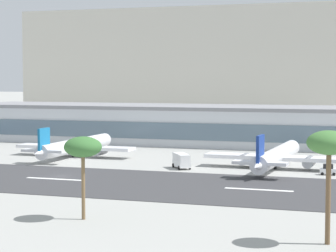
# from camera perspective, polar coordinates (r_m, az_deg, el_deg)

# --- Properties ---
(ground_plane) EXTENTS (1400.00, 1400.00, 0.00)m
(ground_plane) POSITION_cam_1_polar(r_m,az_deg,el_deg) (133.96, -9.15, -4.25)
(ground_plane) COLOR #9E9E99
(runway_strip) EXTENTS (800.00, 32.63, 0.08)m
(runway_strip) POSITION_cam_1_polar(r_m,az_deg,el_deg) (130.30, -9.99, -4.48)
(runway_strip) COLOR #38383A
(runway_strip) RESTS_ON ground_plane
(runway_centreline_dash_4) EXTENTS (12.00, 1.20, 0.01)m
(runway_centreline_dash_4) POSITION_cam_1_polar(r_m,az_deg,el_deg) (129.87, -9.63, -4.48)
(runway_centreline_dash_4) COLOR white
(runway_centreline_dash_4) RESTS_ON runway_strip
(runway_centreline_dash_5) EXTENTS (12.00, 1.20, 0.01)m
(runway_centreline_dash_5) POSITION_cam_1_polar(r_m,az_deg,el_deg) (117.11, 7.76, -5.40)
(runway_centreline_dash_5) COLOR white
(runway_centreline_dash_5) RESTS_ON runway_strip
(terminal_building) EXTENTS (148.98, 26.51, 11.28)m
(terminal_building) POSITION_cam_1_polar(r_m,az_deg,el_deg) (195.37, 3.64, 0.09)
(terminal_building) COLOR silver
(terminal_building) RESTS_ON ground_plane
(distant_hotel_block) EXTENTS (142.45, 38.53, 48.34)m
(distant_hotel_block) POSITION_cam_1_polar(r_m,az_deg,el_deg) (291.02, 1.91, 5.08)
(distant_hotel_block) COLOR beige
(distant_hotel_block) RESTS_ON ground_plane
(airliner_blue_tail_gate_1) EXTENTS (30.55, 39.00, 8.14)m
(airliner_blue_tail_gate_1) POSITION_cam_1_polar(r_m,az_deg,el_deg) (165.50, -8.09, -1.74)
(airliner_blue_tail_gate_1) COLOR silver
(airliner_blue_tail_gate_1) RESTS_ON ground_plane
(airliner_navy_tail_gate_2) EXTENTS (31.20, 40.63, 8.48)m
(airliner_navy_tail_gate_2) POSITION_cam_1_polar(r_m,az_deg,el_deg) (143.68, 9.18, -2.60)
(airliner_navy_tail_gate_2) COLOR white
(airliner_navy_tail_gate_2) RESTS_ON ground_plane
(service_baggage_tug_0) EXTENTS (3.37, 2.20, 2.20)m
(service_baggage_tug_0) POSITION_cam_1_polar(r_m,az_deg,el_deg) (137.49, 13.51, -3.66)
(service_baggage_tug_0) COLOR white
(service_baggage_tug_0) RESTS_ON ground_plane
(service_box_truck_1) EXTENTS (5.34, 6.32, 3.25)m
(service_box_truck_1) POSITION_cam_1_polar(r_m,az_deg,el_deg) (142.98, 1.15, -2.95)
(service_box_truck_1) COLOR white
(service_box_truck_1) RESTS_ON ground_plane
(palm_tree_0) EXTENTS (5.18, 5.18, 11.45)m
(palm_tree_0) POSITION_cam_1_polar(r_m,az_deg,el_deg) (91.71, -7.28, -1.88)
(palm_tree_0) COLOR brown
(palm_tree_0) RESTS_ON ground_plane
(palm_tree_1) EXTENTS (5.19, 5.19, 13.37)m
(palm_tree_1) POSITION_cam_1_polar(r_m,az_deg,el_deg) (79.35, 13.60, -1.62)
(palm_tree_1) COLOR brown
(palm_tree_1) RESTS_ON ground_plane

